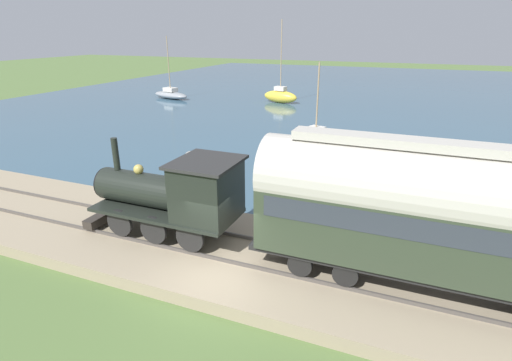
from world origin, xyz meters
TOP-DOWN VIEW (x-y plane):
  - ground_plane at (0.00, 0.00)m, footprint 200.00×200.00m
  - harbor_water at (44.62, 0.00)m, footprint 80.00×80.00m
  - rail_embankment at (1.46, 0.00)m, footprint 5.72×56.00m
  - steam_locomotive at (1.46, 2.27)m, footprint 2.30×5.89m
  - passenger_coach at (1.46, -6.33)m, footprint 2.25×10.90m
  - sailboat_yellow at (33.08, 9.22)m, footprint 2.25×4.33m
  - sailboat_navy at (14.54, 0.55)m, footprint 2.56×3.53m
  - sailboat_gray at (30.92, 22.18)m, footprint 2.88×5.37m
  - rowboat_off_pier at (10.39, -3.78)m, footprint 1.77×2.44m
  - rowboat_mid_harbor at (10.75, 7.27)m, footprint 2.36×2.09m
  - rowboat_far_out at (8.96, -6.30)m, footprint 2.35×2.08m

SIDE VIEW (x-z plane):
  - ground_plane at x=0.00m, z-range 0.00..0.00m
  - harbor_water at x=44.62m, z-range 0.00..0.01m
  - rowboat_far_out at x=8.96m, z-range 0.01..0.35m
  - rowboat_off_pier at x=10.39m, z-range 0.01..0.36m
  - rail_embankment at x=1.46m, z-range -0.06..0.50m
  - rowboat_mid_harbor at x=10.75m, z-range 0.01..0.52m
  - sailboat_gray at x=30.92m, z-range -3.00..4.01m
  - sailboat_yellow at x=33.08m, z-range -3.58..5.11m
  - sailboat_navy at x=14.54m, z-range -2.09..3.73m
  - steam_locomotive at x=1.46m, z-range 0.53..3.93m
  - passenger_coach at x=1.46m, z-range 0.77..5.12m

